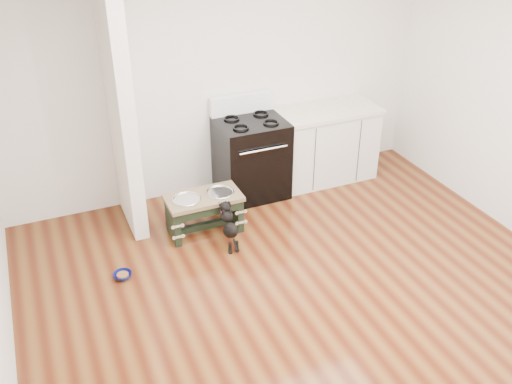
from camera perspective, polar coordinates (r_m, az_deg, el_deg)
name	(u,v)px	position (r m, az deg, el deg)	size (l,w,h in m)	color
ground	(320,311)	(5.16, 6.40, -11.70)	(5.00, 5.00, 0.00)	#491C0D
room_shell	(332,144)	(4.26, 7.62, 4.82)	(5.00, 5.00, 5.00)	silver
partition_wall	(120,105)	(5.84, -13.45, 8.45)	(0.15, 0.80, 2.70)	silver
oven_range	(251,157)	(6.60, -0.49, 3.55)	(0.76, 0.69, 1.14)	black
cabinet_run	(325,144)	(7.02, 6.88, 4.80)	(1.24, 0.64, 0.91)	silver
dog_feeder	(204,206)	(5.98, -5.21, -1.45)	(0.78, 0.42, 0.45)	black
puppy	(229,225)	(5.75, -2.73, -3.27)	(0.14, 0.40, 0.48)	black
floor_bowl	(123,275)	(5.60, -13.18, -8.13)	(0.21, 0.21, 0.05)	#0C1059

